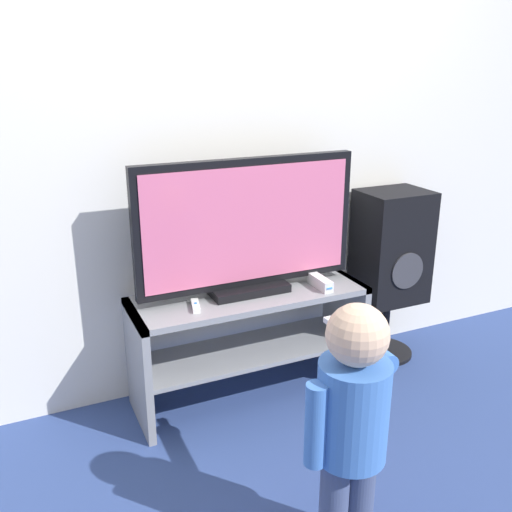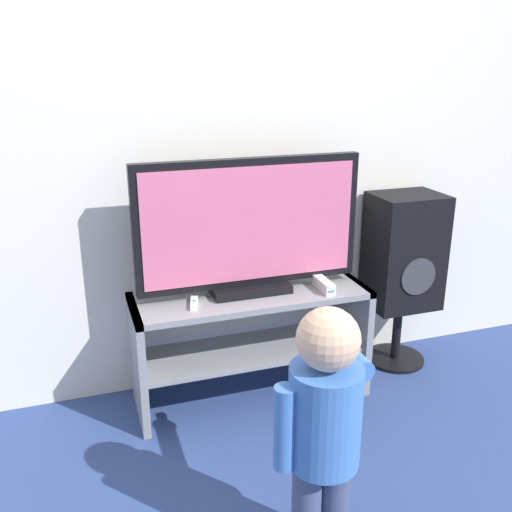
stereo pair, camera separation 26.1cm
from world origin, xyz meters
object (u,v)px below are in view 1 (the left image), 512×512
remote_primary (196,306)px  speaker_tower (391,251)px  game_console (320,282)px  television (247,228)px  child (351,411)px

remote_primary → speaker_tower: speaker_tower is taller
game_console → speaker_tower: (0.56, 0.16, 0.04)m
speaker_tower → television: bearing=-176.0°
television → game_console: television is taller
remote_primary → television: bearing=15.2°
television → game_console: (0.35, -0.10, -0.30)m
child → speaker_tower: bearing=48.1°
game_console → remote_primary: bearing=178.4°
game_console → television: bearing=164.3°
television → game_console: bearing=-15.7°
child → speaker_tower: size_ratio=0.96×
game_console → remote_primary: (-0.65, 0.02, -0.02)m
remote_primary → game_console: bearing=-1.6°
television → remote_primary: bearing=-164.8°
game_console → child: child is taller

